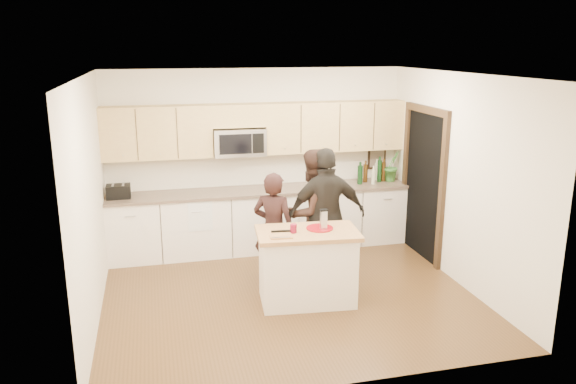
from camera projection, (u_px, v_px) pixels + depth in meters
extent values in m
plane|color=#51351C|center=(288.00, 294.00, 7.03)|extent=(4.50, 4.50, 0.00)
cube|color=beige|center=(257.00, 158.00, 8.57)|extent=(4.50, 0.02, 2.70)
cube|color=beige|center=(344.00, 247.00, 4.81)|extent=(4.50, 0.02, 2.70)
cube|color=beige|center=(90.00, 202.00, 6.18)|extent=(0.02, 4.00, 2.70)
cube|color=beige|center=(458.00, 180.00, 7.21)|extent=(0.02, 4.00, 2.70)
cube|color=white|center=(288.00, 75.00, 6.35)|extent=(4.50, 4.00, 0.02)
cube|color=white|center=(262.00, 220.00, 8.51)|extent=(4.50, 0.62, 0.90)
cube|color=#7C6453|center=(262.00, 191.00, 8.38)|extent=(4.50, 0.66, 0.04)
cube|color=tan|center=(157.00, 132.00, 7.96)|extent=(1.55, 0.33, 0.75)
cube|color=tan|center=(334.00, 126.00, 8.56)|extent=(2.17, 0.33, 0.75)
cube|color=tan|center=(238.00, 115.00, 8.17)|extent=(0.78, 0.33, 0.33)
cube|color=silver|center=(239.00, 142.00, 8.24)|extent=(0.76, 0.40, 0.40)
cube|color=black|center=(236.00, 144.00, 8.03)|extent=(0.47, 0.01, 0.29)
cube|color=black|center=(258.00, 143.00, 8.10)|extent=(0.17, 0.01, 0.29)
cube|color=black|center=(423.00, 186.00, 8.13)|extent=(0.02, 1.05, 2.10)
cube|color=#302112|center=(442.00, 196.00, 7.58)|extent=(0.06, 0.10, 2.10)
cube|color=#302112|center=(405.00, 177.00, 8.66)|extent=(0.06, 0.10, 2.10)
cube|color=#302112|center=(427.00, 110.00, 7.84)|extent=(0.06, 1.25, 0.10)
cube|color=black|center=(377.00, 157.00, 9.02)|extent=(0.30, 0.03, 0.38)
cube|color=tan|center=(377.00, 157.00, 9.01)|extent=(0.24, 0.00, 0.32)
cube|color=white|center=(200.00, 215.00, 7.93)|extent=(0.34, 0.01, 0.48)
cube|color=white|center=(198.00, 194.00, 8.15)|extent=(0.34, 0.60, 0.01)
cube|color=white|center=(307.00, 268.00, 6.74)|extent=(1.16, 0.75, 0.85)
cube|color=tan|center=(307.00, 233.00, 6.63)|extent=(1.26, 0.81, 0.05)
cylinder|color=maroon|center=(320.00, 228.00, 6.70)|extent=(0.32, 0.32, 0.02)
cube|color=silver|center=(324.00, 220.00, 6.63)|extent=(0.07, 0.06, 0.22)
cube|color=black|center=(324.00, 210.00, 6.60)|extent=(0.09, 0.07, 0.02)
cylinder|color=maroon|center=(293.00, 228.00, 6.55)|extent=(0.08, 0.08, 0.10)
cube|color=tan|center=(281.00, 236.00, 6.41)|extent=(0.27, 0.20, 0.02)
cube|color=black|center=(282.00, 231.00, 6.54)|extent=(0.26, 0.05, 0.02)
cube|color=silver|center=(281.00, 237.00, 6.34)|extent=(0.20, 0.04, 0.01)
cube|color=black|center=(118.00, 191.00, 7.87)|extent=(0.33, 0.23, 0.19)
cube|color=silver|center=(113.00, 185.00, 7.83)|extent=(0.03, 0.17, 0.00)
cube|color=silver|center=(123.00, 185.00, 7.86)|extent=(0.03, 0.17, 0.00)
cylinder|color=black|center=(360.00, 173.00, 8.65)|extent=(0.08, 0.08, 0.35)
cylinder|color=#362009|center=(365.00, 171.00, 8.79)|extent=(0.07, 0.07, 0.34)
cylinder|color=#C0C197|center=(373.00, 175.00, 8.66)|extent=(0.06, 0.06, 0.29)
cylinder|color=black|center=(379.00, 169.00, 8.79)|extent=(0.07, 0.07, 0.40)
cylinder|color=#362009|center=(384.00, 170.00, 8.83)|extent=(0.06, 0.06, 0.36)
cylinder|color=#C0C197|center=(377.00, 169.00, 8.92)|extent=(0.07, 0.07, 0.34)
imported|color=#3B762F|center=(392.00, 166.00, 8.83)|extent=(0.34, 0.32, 0.49)
imported|color=black|center=(274.00, 229.00, 7.18)|extent=(0.65, 0.58, 1.49)
imported|color=black|center=(312.00, 213.00, 7.45)|extent=(1.01, 0.90, 1.73)
imported|color=black|center=(327.00, 215.00, 7.29)|extent=(1.04, 0.45, 1.77)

